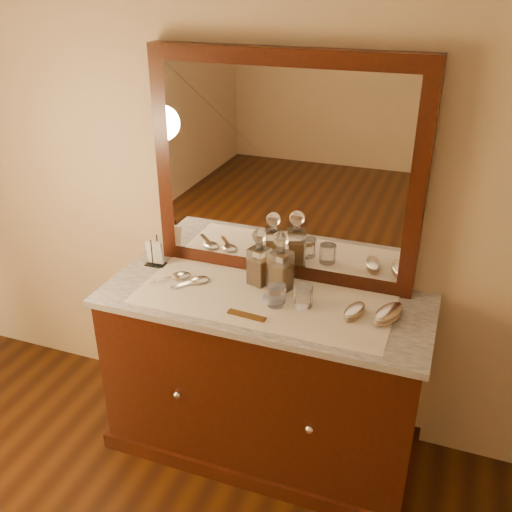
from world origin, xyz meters
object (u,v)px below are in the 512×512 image
(brush_far, at_px, (388,314))
(hand_mirror_inner, at_px, (196,281))
(decanter_right, at_px, (281,268))
(decanter_left, at_px, (259,263))
(hand_mirror_outer, at_px, (177,276))
(dresser_cabinet, at_px, (263,378))
(pin_dish, at_px, (272,298))
(mirror_frame, at_px, (284,170))
(napkin_rack, at_px, (155,254))
(brush_near, at_px, (354,312))
(comb, at_px, (247,315))

(brush_far, distance_m, hand_mirror_inner, 0.86)
(decanter_right, height_order, hand_mirror_inner, decanter_right)
(decanter_left, bearing_deg, hand_mirror_outer, -166.73)
(decanter_right, relative_size, brush_far, 1.45)
(decanter_right, distance_m, brush_far, 0.50)
(dresser_cabinet, xyz_separation_m, pin_dish, (0.04, -0.01, 0.45))
(pin_dish, relative_size, hand_mirror_inner, 0.45)
(dresser_cabinet, distance_m, decanter_right, 0.56)
(decanter_left, bearing_deg, mirror_frame, 65.63)
(mirror_frame, xyz_separation_m, napkin_rack, (-0.59, -0.14, -0.44))
(pin_dish, xyz_separation_m, hand_mirror_inner, (-0.37, 0.02, 0.00))
(napkin_rack, relative_size, brush_near, 0.92)
(decanter_right, xyz_separation_m, hand_mirror_inner, (-0.38, -0.07, -0.10))
(pin_dish, bearing_deg, hand_mirror_inner, 176.39)
(comb, height_order, brush_far, brush_far)
(napkin_rack, bearing_deg, comb, -25.84)
(comb, distance_m, decanter_right, 0.28)
(decanter_left, relative_size, decanter_right, 0.95)
(comb, bearing_deg, hand_mirror_inner, 154.63)
(hand_mirror_outer, bearing_deg, hand_mirror_inner, -4.28)
(mirror_frame, relative_size, napkin_rack, 8.24)
(brush_near, bearing_deg, dresser_cabinet, 177.82)
(mirror_frame, bearing_deg, brush_far, -23.99)
(napkin_rack, bearing_deg, decanter_left, -0.13)
(mirror_frame, relative_size, hand_mirror_outer, 7.02)
(pin_dish, distance_m, napkin_rack, 0.64)
(mirror_frame, bearing_deg, decanter_left, -114.37)
(hand_mirror_outer, relative_size, hand_mirror_inner, 0.98)
(decanter_right, bearing_deg, brush_far, -9.08)
(brush_near, relative_size, hand_mirror_outer, 0.92)
(brush_near, bearing_deg, hand_mirror_outer, 177.47)
(mirror_frame, distance_m, decanter_right, 0.42)
(decanter_left, relative_size, hand_mirror_outer, 1.57)
(mirror_frame, distance_m, brush_near, 0.67)
(dresser_cabinet, relative_size, decanter_right, 4.94)
(decanter_left, height_order, hand_mirror_inner, decanter_left)
(decanter_right, bearing_deg, pin_dish, -93.91)
(napkin_rack, relative_size, decanter_left, 0.54)
(hand_mirror_outer, bearing_deg, brush_near, -2.53)
(mirror_frame, relative_size, decanter_left, 4.46)
(brush_near, height_order, brush_far, brush_far)
(hand_mirror_inner, bearing_deg, dresser_cabinet, -2.41)
(hand_mirror_inner, bearing_deg, hand_mirror_outer, 175.72)
(pin_dish, xyz_separation_m, hand_mirror_outer, (-0.47, 0.03, 0.00))
(pin_dish, xyz_separation_m, napkin_rack, (-0.63, 0.12, 0.05))
(decanter_right, height_order, hand_mirror_outer, decanter_right)
(comb, relative_size, decanter_right, 0.58)
(mirror_frame, xyz_separation_m, decanter_left, (-0.06, -0.14, -0.39))
(dresser_cabinet, height_order, brush_far, brush_far)
(dresser_cabinet, distance_m, hand_mirror_inner, 0.56)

